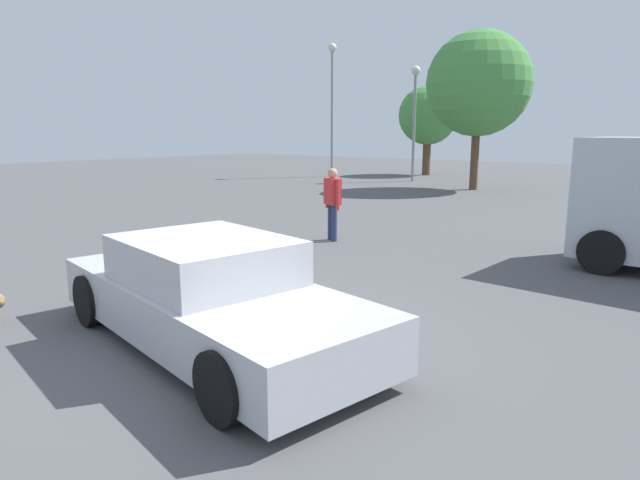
# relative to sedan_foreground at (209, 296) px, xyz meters

# --- Properties ---
(ground_plane) EXTENTS (80.00, 80.00, 0.00)m
(ground_plane) POSITION_rel_sedan_foreground_xyz_m (0.25, 0.02, -0.57)
(ground_plane) COLOR #515154
(sedan_foreground) EXTENTS (4.78, 2.55, 1.22)m
(sedan_foreground) POSITION_rel_sedan_foreground_xyz_m (0.00, 0.00, 0.00)
(sedan_foreground) COLOR #B7BABF
(sedan_foreground) RESTS_ON ground_plane
(pedestrian) EXTENTS (0.52, 0.39, 1.60)m
(pedestrian) POSITION_rel_sedan_foreground_xyz_m (-2.53, 5.73, 0.38)
(pedestrian) COLOR navy
(pedestrian) RESTS_ON ground_plane
(light_post_near) EXTENTS (0.44, 0.44, 6.85)m
(light_post_near) POSITION_rel_sedan_foreground_xyz_m (-13.12, 19.98, 4.04)
(light_post_near) COLOR gray
(light_post_near) RESTS_ON ground_plane
(light_post_mid) EXTENTS (0.44, 0.44, 5.42)m
(light_post_mid) POSITION_rel_sedan_foreground_xyz_m (-8.35, 20.16, 3.20)
(light_post_mid) COLOR gray
(light_post_mid) RESTS_ON ground_plane
(tree_back_left) EXTENTS (3.20, 3.20, 4.86)m
(tree_back_left) POSITION_rel_sedan_foreground_xyz_m (-9.62, 24.07, 2.67)
(tree_back_left) COLOR brown
(tree_back_left) RESTS_ON ground_plane
(tree_back_center) EXTENTS (4.20, 4.20, 6.37)m
(tree_back_center) POSITION_rel_sedan_foreground_xyz_m (-4.41, 18.15, 3.69)
(tree_back_center) COLOR brown
(tree_back_center) RESTS_ON ground_plane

